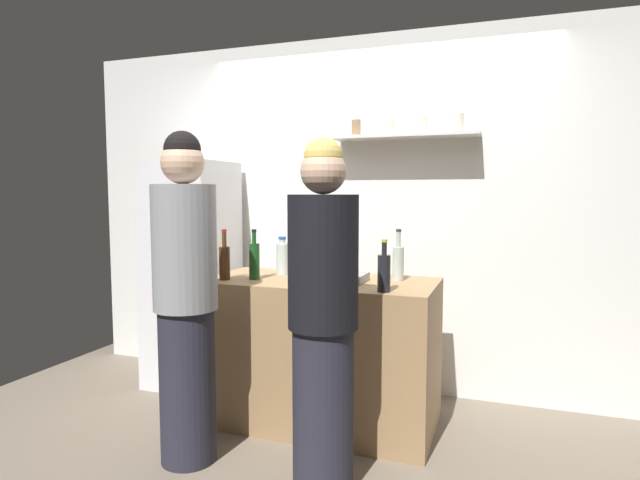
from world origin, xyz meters
The scene contains 13 objects.
ground_plane centered at (0.00, 0.00, 0.00)m, with size 5.28×5.28×0.00m, color #726656.
back_wall_assembly centered at (0.00, 1.25, 1.30)m, with size 4.80×0.32×2.60m.
refrigerator centered at (-1.32, 0.85, 0.85)m, with size 0.56×0.62×1.70m.
counter centered at (-0.15, 0.50, 0.46)m, with size 1.44×0.71×0.92m, color #9E7A51.
baking_pan centered at (-0.03, 0.48, 0.94)m, with size 0.34×0.24×0.05m, color gray.
utensil_holder centered at (-0.26, 0.63, 0.98)m, with size 0.10×0.10×0.22m.
wine_bottle_amber_glass centered at (-0.72, 0.30, 1.04)m, with size 0.07×0.07×0.32m.
wine_bottle_green_glass centered at (-0.55, 0.38, 1.04)m, with size 0.07×0.07×0.32m.
wine_bottle_pale_glass centered at (0.31, 0.64, 1.04)m, with size 0.07×0.07×0.32m.
wine_bottle_dark_glass centered at (0.32, 0.23, 1.03)m, with size 0.07×0.07×0.29m.
water_bottle_plastic centered at (-0.46, 0.61, 1.03)m, with size 0.08×0.08×0.25m.
person_blonde centered at (0.12, -0.22, 0.86)m, with size 0.34×0.34×1.72m.
person_grey_hoodie centered at (-0.67, -0.20, 0.89)m, with size 0.34×0.34×1.78m.
Camera 1 is at (0.94, -2.57, 1.46)m, focal length 29.49 mm.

